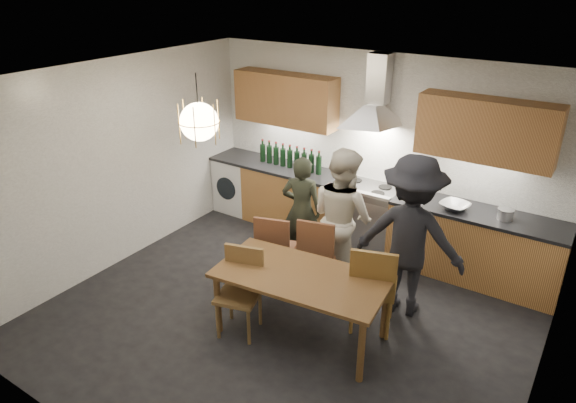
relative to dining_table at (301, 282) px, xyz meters
The scene contains 17 objects.
ground 0.73m from the dining_table, 151.72° to the left, with size 5.00×5.00×0.00m, color black.
room_shell 1.11m from the dining_table, 151.72° to the left, with size 5.02×4.52×2.61m.
counter_run 2.13m from the dining_table, 97.27° to the left, with size 5.00×0.62×0.90m.
range_stove 2.13m from the dining_table, 97.92° to the left, with size 0.90×0.60×0.92m.
wall_fixtures 2.55m from the dining_table, 97.50° to the left, with size 4.30×0.54×1.10m.
pendant_lamp 1.94m from the dining_table, behind, with size 0.43×0.43×0.70m.
dining_table is the anchor object (origin of this frame).
chair_back_left 0.98m from the dining_table, 140.71° to the left, with size 0.53×0.53×0.94m.
chair_back_mid 0.83m from the dining_table, 108.37° to the left, with size 0.53×0.53×0.97m.
chair_back_right 0.74m from the dining_table, 36.97° to the left, with size 0.59×0.59×1.03m.
chair_front 0.64m from the dining_table, 158.39° to the right, with size 0.52×0.52×0.93m.
person_left 1.55m from the dining_table, 121.70° to the left, with size 0.52×0.34×1.44m, color black.
person_mid 1.18m from the dining_table, 97.45° to the left, with size 0.83×0.65×1.71m, color beige.
person_right 1.29m from the dining_table, 54.63° to the left, with size 1.19×0.68×1.84m, color black.
mixing_bowl 2.24m from the dining_table, 65.74° to the left, with size 0.34×0.34×0.08m, color silver.
stock_pot 2.56m from the dining_table, 54.48° to the left, with size 0.18×0.18×0.12m, color silver.
wine_bottles 2.65m from the dining_table, 125.62° to the left, with size 1.05×0.08×0.34m.
Camera 1 is at (2.59, -3.90, 3.54)m, focal length 32.00 mm.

